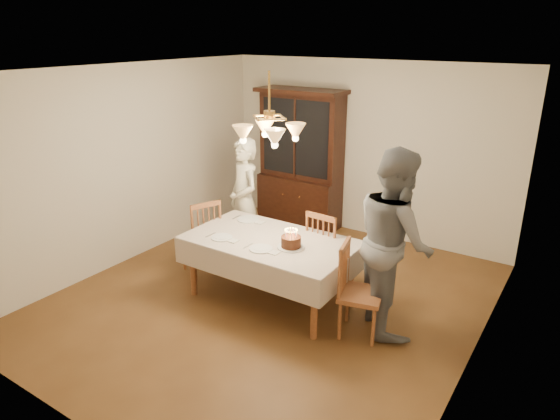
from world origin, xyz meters
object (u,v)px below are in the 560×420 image
Objects in this scene: elderly_woman at (244,201)px; birthday_cake at (291,242)px; dining_table at (270,245)px; china_hutch at (301,162)px; chair_far_side at (328,254)px.

birthday_cake is at bearing -3.81° from elderly_woman.
china_hutch is (-0.97, 2.25, 0.36)m from dining_table.
dining_table is 1.13× the size of elderly_woman.
chair_far_side is (1.38, -1.63, -0.60)m from china_hutch.
china_hutch is at bearing 118.97° from birthday_cake.
china_hutch is 7.20× the size of birthday_cake.
dining_table is at bearing 168.42° from birthday_cake.
dining_table is at bearing -66.79° from china_hutch.
chair_far_side is 0.79m from birthday_cake.
elderly_woman is at bearing 141.56° from dining_table.
elderly_woman is (-0.92, 0.73, 0.16)m from dining_table.
china_hutch reaches higher than chair_far_side.
chair_far_side is at bearing 82.27° from birthday_cake.
dining_table is 0.88× the size of china_hutch.
china_hutch is at bearing 120.80° from elderly_woman.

